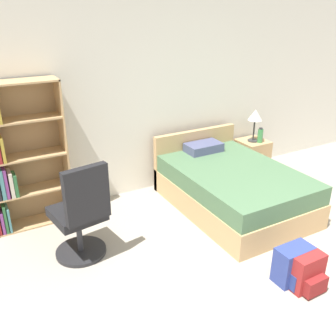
% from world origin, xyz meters
% --- Properties ---
extents(wall_back, '(9.00, 0.06, 2.60)m').
position_xyz_m(wall_back, '(0.00, 3.23, 1.30)').
color(wall_back, silver).
rests_on(wall_back, ground_plane).
extents(bookshelf, '(0.91, 0.32, 1.71)m').
position_xyz_m(bookshelf, '(-1.80, 3.01, 0.89)').
color(bookshelf, tan).
rests_on(bookshelf, ground_plane).
extents(bed, '(1.32, 1.91, 0.80)m').
position_xyz_m(bed, '(0.65, 2.19, 0.28)').
color(bed, tan).
rests_on(bed, ground_plane).
extents(office_chair, '(0.55, 0.62, 1.09)m').
position_xyz_m(office_chair, '(-1.35, 2.04, 0.50)').
color(office_chair, '#232326').
rests_on(office_chair, ground_plane).
extents(nightstand, '(0.42, 0.45, 0.51)m').
position_xyz_m(nightstand, '(1.65, 2.93, 0.25)').
color(nightstand, tan).
rests_on(nightstand, ground_plane).
extents(table_lamp, '(0.22, 0.22, 0.50)m').
position_xyz_m(table_lamp, '(1.63, 2.92, 0.89)').
color(table_lamp, '#333333').
rests_on(table_lamp, nightstand).
extents(water_bottle, '(0.08, 0.08, 0.23)m').
position_xyz_m(water_bottle, '(1.68, 2.83, 0.62)').
color(water_bottle, '#3F8C4C').
rests_on(water_bottle, nightstand).
extents(backpack_red, '(0.31, 0.29, 0.36)m').
position_xyz_m(backpack_red, '(0.30, 0.60, 0.17)').
color(backpack_red, maroon).
rests_on(backpack_red, ground_plane).
extents(backpack_blue, '(0.36, 0.27, 0.36)m').
position_xyz_m(backpack_blue, '(0.27, 0.72, 0.17)').
color(backpack_blue, navy).
rests_on(backpack_blue, ground_plane).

